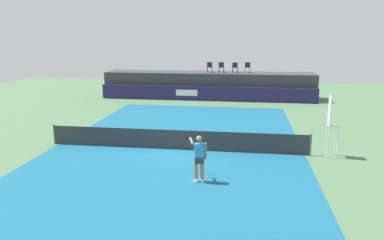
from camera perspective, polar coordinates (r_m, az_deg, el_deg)
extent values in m
plane|color=#4C704C|center=(20.55, -0.91, -2.05)|extent=(48.00, 48.00, 0.00)
cube|color=#16597A|center=(17.72, -2.48, -4.54)|extent=(12.00, 22.00, 0.00)
cube|color=#231E4C|center=(30.63, 2.25, 4.10)|extent=(18.00, 0.20, 1.20)
cube|color=white|center=(30.73, -0.84, 4.25)|extent=(1.80, 0.02, 0.50)
cube|color=#38383D|center=(32.33, 2.60, 5.46)|extent=(18.00, 2.80, 2.20)
cylinder|color=#1E232D|center=(32.30, 3.15, 7.81)|extent=(0.04, 0.04, 0.44)
cylinder|color=#1E232D|center=(32.33, 2.43, 7.82)|extent=(0.04, 0.04, 0.44)
cylinder|color=#1E232D|center=(31.90, 3.10, 7.74)|extent=(0.04, 0.04, 0.44)
cylinder|color=#1E232D|center=(31.93, 2.37, 7.76)|extent=(0.04, 0.04, 0.44)
cube|color=#1E232D|center=(32.10, 2.77, 8.20)|extent=(0.45, 0.45, 0.03)
cube|color=#1E232D|center=(31.87, 2.75, 8.57)|extent=(0.44, 0.04, 0.42)
cylinder|color=#1E232D|center=(32.27, 4.97, 7.78)|extent=(0.04, 0.04, 0.44)
cylinder|color=#1E232D|center=(32.31, 4.25, 7.79)|extent=(0.04, 0.04, 0.44)
cylinder|color=#1E232D|center=(31.87, 4.91, 7.71)|extent=(0.04, 0.04, 0.44)
cylinder|color=#1E232D|center=(31.91, 4.19, 7.73)|extent=(0.04, 0.04, 0.44)
cube|color=#1E232D|center=(32.07, 4.59, 8.17)|extent=(0.45, 0.45, 0.03)
cube|color=#1E232D|center=(31.85, 4.56, 8.54)|extent=(0.44, 0.03, 0.42)
cylinder|color=#1E232D|center=(32.11, 7.06, 7.70)|extent=(0.04, 0.04, 0.44)
cylinder|color=#1E232D|center=(32.13, 6.34, 7.72)|extent=(0.04, 0.04, 0.44)
cylinder|color=#1E232D|center=(31.70, 7.02, 7.63)|extent=(0.04, 0.04, 0.44)
cylinder|color=#1E232D|center=(31.73, 6.28, 7.66)|extent=(0.04, 0.04, 0.44)
cube|color=#1E232D|center=(31.90, 6.69, 8.10)|extent=(0.46, 0.46, 0.03)
cube|color=#1E232D|center=(31.67, 6.67, 8.47)|extent=(0.44, 0.04, 0.42)
cylinder|color=#1E232D|center=(32.52, 8.94, 7.71)|extent=(0.04, 0.04, 0.44)
cylinder|color=#1E232D|center=(32.52, 8.23, 7.73)|extent=(0.04, 0.04, 0.44)
cylinder|color=#1E232D|center=(32.12, 8.95, 7.64)|extent=(0.04, 0.04, 0.44)
cylinder|color=#1E232D|center=(32.11, 8.22, 7.67)|extent=(0.04, 0.04, 0.44)
cube|color=#1E232D|center=(32.30, 8.60, 8.10)|extent=(0.44, 0.44, 0.03)
cube|color=#1E232D|center=(32.07, 8.62, 8.47)|extent=(0.44, 0.03, 0.42)
cylinder|color=white|center=(17.52, 21.63, -3.29)|extent=(0.04, 0.04, 1.40)
cylinder|color=white|center=(17.90, 21.32, -2.93)|extent=(0.04, 0.04, 1.40)
cylinder|color=white|center=(17.42, 20.34, -3.27)|extent=(0.04, 0.04, 1.40)
cylinder|color=white|center=(17.80, 20.06, -2.91)|extent=(0.04, 0.04, 1.40)
cube|color=white|center=(17.49, 21.03, -0.85)|extent=(0.45, 0.45, 0.03)
cube|color=white|center=(17.30, 20.54, 1.36)|extent=(0.03, 0.44, 1.33)
cube|color=#2D2D2D|center=(17.58, -2.49, -3.07)|extent=(12.40, 0.02, 0.95)
cylinder|color=#4C4C51|center=(19.67, -20.54, -2.08)|extent=(0.10, 0.10, 1.00)
cylinder|color=#4C4C51|center=(17.53, 17.87, -3.66)|extent=(0.10, 0.10, 1.00)
cube|color=white|center=(13.97, 1.58, -9.26)|extent=(0.19, 0.28, 0.10)
cylinder|color=#997051|center=(13.80, 1.59, -7.49)|extent=(0.14, 0.14, 0.82)
cube|color=white|center=(13.93, 0.59, -9.32)|extent=(0.19, 0.28, 0.10)
cylinder|color=#997051|center=(13.76, 0.60, -7.55)|extent=(0.14, 0.14, 0.82)
cube|color=#333338|center=(13.67, 1.10, -6.23)|extent=(0.39, 0.31, 0.24)
cube|color=#338CCC|center=(13.55, 1.11, -4.79)|extent=(0.40, 0.30, 0.56)
sphere|color=#997051|center=(13.42, 1.12, -2.92)|extent=(0.22, 0.22, 0.22)
cylinder|color=#997051|center=(13.60, 2.11, -4.82)|extent=(0.09, 0.09, 0.60)
cylinder|color=#997051|center=(13.68, -0.08, -3.28)|extent=(0.27, 0.60, 0.14)
cylinder|color=black|center=(14.07, -0.34, -2.71)|extent=(0.30, 0.12, 0.03)
torus|color=black|center=(14.35, -0.52, -2.40)|extent=(0.30, 0.11, 0.30)
sphere|color=#D8EA33|center=(27.62, -8.04, 1.81)|extent=(0.07, 0.07, 0.07)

